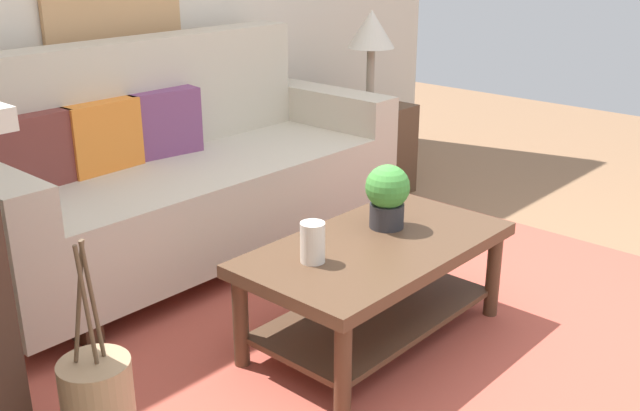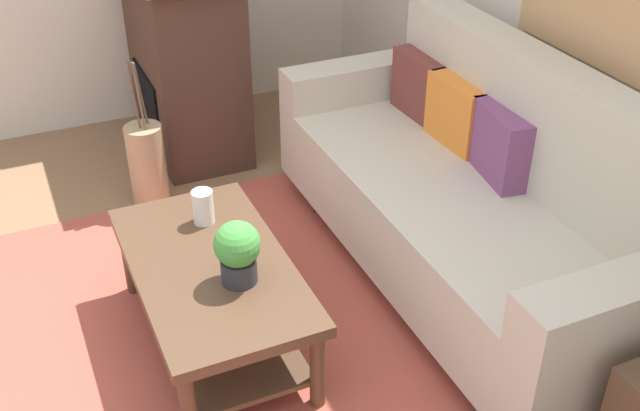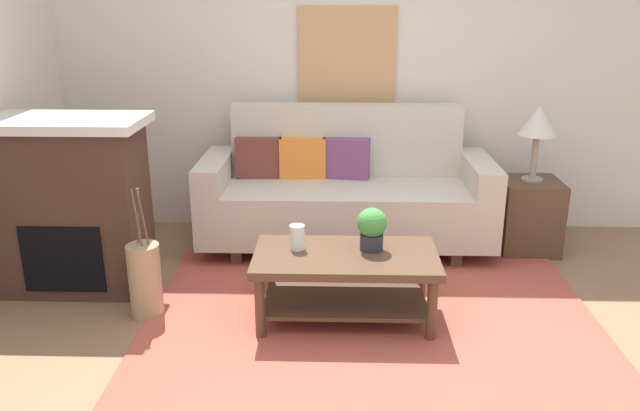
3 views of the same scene
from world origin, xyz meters
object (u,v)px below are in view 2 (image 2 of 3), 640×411
couch (469,198)px  tabletop_vase (203,207)px  potted_plant_tabletop (238,251)px  coffee_table (212,285)px  throw_pillow_orange (457,113)px  fireplace (185,56)px  throw_pillow_maroon (420,86)px  throw_pillow_plum (499,144)px  floor_vase (148,166)px

couch → tabletop_vase: (-0.31, -1.15, 0.07)m
potted_plant_tabletop → coffee_table: bearing=-155.7°
throw_pillow_orange → fireplace: fireplace is taller
couch → coffee_table: size_ratio=2.01×
couch → throw_pillow_maroon: (-0.69, 0.13, 0.25)m
tabletop_vase → potted_plant_tabletop: bearing=0.7°
tabletop_vase → potted_plant_tabletop: potted_plant_tabletop is taller
throw_pillow_plum → floor_vase: (-1.24, -1.32, -0.45)m
couch → throw_pillow_maroon: bearing=169.6°
throw_pillow_maroon → potted_plant_tabletop: bearing=-56.8°
throw_pillow_orange → tabletop_vase: throw_pillow_orange is taller
coffee_table → potted_plant_tabletop: size_ratio=4.20×
throw_pillow_maroon → throw_pillow_plum: 0.69m
potted_plant_tabletop → floor_vase: potted_plant_tabletop is taller
couch → potted_plant_tabletop: couch is taller
throw_pillow_plum → coffee_table: size_ratio=0.33×
coffee_table → floor_vase: (-1.23, 0.01, -0.08)m
throw_pillow_plum → tabletop_vase: (-0.31, -1.27, -0.17)m
throw_pillow_maroon → throw_pillow_orange: size_ratio=1.00×
throw_pillow_orange → throw_pillow_maroon: bearing=180.0°
couch → tabletop_vase: 1.19m
coffee_table → floor_vase: 1.23m
throw_pillow_maroon → throw_pillow_plum: bearing=0.0°
throw_pillow_maroon → tabletop_vase: 1.34m
throw_pillow_maroon → throw_pillow_orange: 0.34m
coffee_table → throw_pillow_plum: bearing=89.4°
throw_pillow_plum → floor_vase: 1.87m
couch → throw_pillow_maroon: couch is taller
throw_pillow_plum → fireplace: bearing=-152.9°
potted_plant_tabletop → floor_vase: (-1.38, -0.06, -0.34)m
fireplace → throw_pillow_plum: bearing=27.1°
throw_pillow_maroon → potted_plant_tabletop: 1.52m
throw_pillow_maroon → throw_pillow_orange: bearing=0.0°
tabletop_vase → floor_vase: bearing=-176.8°
throw_pillow_orange → floor_vase: throw_pillow_orange is taller
throw_pillow_orange → coffee_table: (0.33, -1.34, -0.37)m
tabletop_vase → throw_pillow_plum: bearing=76.4°
tabletop_vase → fireplace: fireplace is taller
throw_pillow_plum → potted_plant_tabletop: (0.14, -1.27, -0.11)m
coffee_table → potted_plant_tabletop: 0.31m
throw_pillow_plum → fireplace: fireplace is taller
couch → coffee_table: (-0.01, -1.21, -0.12)m
throw_pillow_orange → fireplace: size_ratio=0.31×
couch → throw_pillow_orange: 0.44m
coffee_table → tabletop_vase: bearing=167.6°
throw_pillow_orange → potted_plant_tabletop: (0.49, -1.27, -0.11)m
fireplace → couch: bearing=23.8°
floor_vase → fireplace: bearing=144.8°
throw_pillow_plum → fireplace: size_ratio=0.31×
couch → fireplace: bearing=-156.2°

